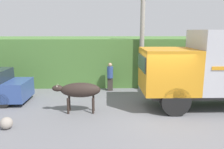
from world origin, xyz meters
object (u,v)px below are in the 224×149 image
utility_pole (142,38)px  roadside_rock (6,123)px  brown_cow (79,90)px  pedestrian_on_hill (110,76)px

utility_pole → roadside_rock: bearing=-137.3°
brown_cow → pedestrian_on_hill: 3.57m
pedestrian_on_hill → roadside_rock: size_ratio=3.76×
utility_pole → roadside_rock: (-5.48, -5.06, -2.76)m
pedestrian_on_hill → roadside_rock: (-3.69, -4.84, -0.66)m
pedestrian_on_hill → utility_pole: bearing=-179.8°
brown_cow → pedestrian_on_hill: pedestrian_on_hill is taller
pedestrian_on_hill → roadside_rock: pedestrian_on_hill is taller
brown_cow → pedestrian_on_hill: bearing=57.0°
brown_cow → utility_pole: bearing=37.4°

